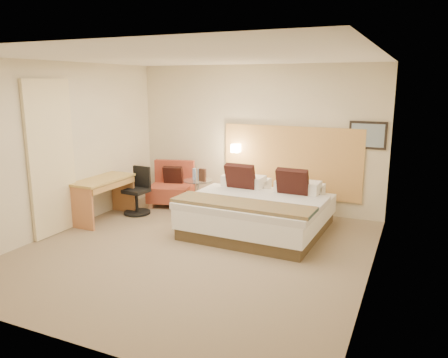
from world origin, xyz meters
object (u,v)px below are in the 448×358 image
at_px(bed, 259,211).
at_px(desk, 104,187).
at_px(lounge_chair, 172,188).
at_px(desk_chair, 138,195).
at_px(side_table, 198,194).

height_order(bed, desk, bed).
relative_size(lounge_chair, desk_chair, 1.11).
height_order(bed, side_table, bed).
xyz_separation_m(side_table, desk, (-1.24, -1.15, 0.26)).
bearing_deg(lounge_chair, bed, -20.03).
distance_m(lounge_chair, desk_chair, 0.83).
xyz_separation_m(bed, side_table, (-1.42, 0.57, -0.01)).
bearing_deg(desk, desk_chair, 61.51).
distance_m(side_table, desk_chair, 1.10).
relative_size(bed, desk_chair, 2.54).
relative_size(bed, side_table, 3.52).
relative_size(bed, desk, 1.82).
relative_size(side_table, desk, 0.52).
bearing_deg(desk, bed, 12.42).
distance_m(lounge_chair, side_table, 0.72).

